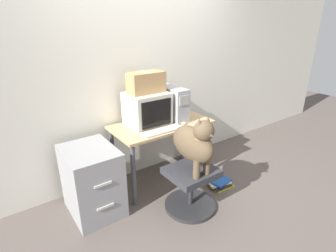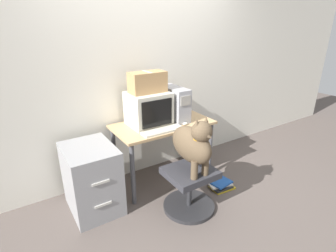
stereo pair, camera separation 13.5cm
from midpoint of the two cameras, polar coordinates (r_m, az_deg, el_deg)
name	(u,v)px [view 1 (the left image)]	position (r m, az deg, el deg)	size (l,w,h in m)	color
ground_plane	(177,189)	(3.20, 0.64, -13.65)	(12.00, 12.00, 0.00)	#564C47
wall_back	(144,72)	(3.22, -6.49, 11.70)	(8.00, 0.05, 2.60)	silver
desk	(162,132)	(3.11, -2.62, -1.32)	(1.16, 0.60, 0.75)	tan
crt_monitor	(147,109)	(2.98, -5.85, 3.69)	(0.45, 0.40, 0.38)	beige
pc_tower	(172,103)	(3.15, -0.28, 4.95)	(0.18, 0.46, 0.39)	#99999E
keyboard	(162,131)	(2.82, -2.58, -1.03)	(0.48, 0.14, 0.03)	beige
computer_mouse	(184,123)	(3.02, 2.24, 0.56)	(0.07, 0.04, 0.03)	beige
office_chair	(191,187)	(2.81, 3.56, -13.21)	(0.55, 0.55, 0.47)	#262628
dog	(195,143)	(2.53, 4.28, -3.65)	(0.24, 0.55, 0.60)	brown
filing_cabinet	(92,181)	(2.83, -17.51, -11.35)	(0.48, 0.62, 0.71)	gray
cardboard_box	(146,82)	(2.90, -6.12, 9.40)	(0.40, 0.20, 0.23)	#A87F51
book_stack_floor	(220,183)	(3.29, 10.05, -12.19)	(0.31, 0.24, 0.08)	gold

